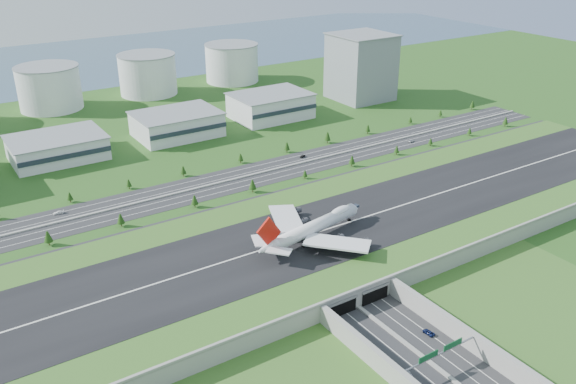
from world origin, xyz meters
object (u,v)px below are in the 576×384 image
office_tower (361,67)px  boeing_747 (313,227)px  car_5 (303,156)px  car_6 (411,141)px  car_0 (408,373)px  car_7 (59,212)px  car_2 (429,332)px

office_tower → boeing_747: 275.46m
boeing_747 → car_5: size_ratio=15.32×
car_5 → car_6: 83.77m
car_0 → office_tower: bearing=68.4°
boeing_747 → car_7: boeing_747 is taller
car_0 → car_5: (87.49, 194.55, 0.04)m
boeing_747 → car_0: 90.85m
car_5 → car_6: size_ratio=0.87×
car_5 → car_7: bearing=-113.7°
car_0 → car_5: car_5 is taller
car_0 → car_2: 25.80m
boeing_747 → car_7: size_ratio=12.12×
office_tower → car_6: 119.62m
car_2 → car_6: bearing=-136.5°
boeing_747 → car_7: (-91.08, 109.21, -13.07)m
car_6 → car_7: (-240.06, 19.58, 0.10)m
car_5 → car_7: (-158.12, 2.19, 0.08)m
office_tower → car_5: 155.91m
car_2 → car_5: 193.14m
car_5 → car_6: car_5 is taller
car_0 → car_7: car_7 is taller
office_tower → car_5: size_ratio=12.41×
office_tower → car_7: (-281.41, -89.45, -26.57)m
office_tower → boeing_747: office_tower is taller
car_0 → car_5: 213.32m
car_5 → car_7: car_7 is taller
office_tower → car_2: bearing=-124.6°
car_0 → boeing_747: bearing=91.6°
car_7 → car_0: bearing=31.8°
car_5 → car_6: (81.94, -17.39, -0.02)m
car_2 → car_5: bearing=-114.4°
car_6 → car_7: 240.85m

